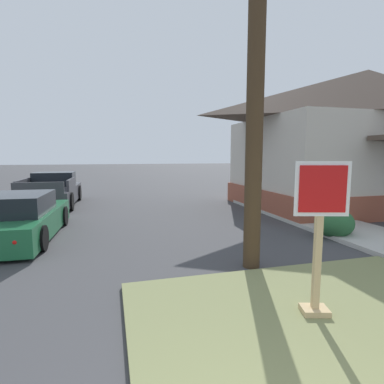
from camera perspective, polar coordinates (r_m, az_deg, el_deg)
The scene contains 8 objects.
grass_corner_patch at distance 4.53m, azimuth 29.52°, elevation -23.42°, with size 5.46×4.75×0.08m, color olive.
sidewalk_strip at distance 9.51m, azimuth 31.43°, elevation -7.50°, with size 2.20×14.24×0.12m, color #B2AFA8.
stop_sign at distance 4.46m, azimuth 22.76°, elevation -8.71°, with size 0.70×0.37×2.11m.
manhole_cover at distance 5.36m, azimuth 3.59°, elevation -17.94°, with size 0.70×0.70×0.02m, color black.
parked_sedan_green at distance 9.46m, azimuth -29.56°, elevation -4.46°, with size 1.97×4.48×1.25m.
pickup_truck_charcoal at distance 15.00m, azimuth -24.82°, elevation -0.01°, with size 2.15×5.05×1.48m.
corner_house at distance 15.64m, azimuth 29.74°, elevation 8.94°, with size 10.99×7.67×5.95m.
shrub_by_curb at distance 9.27m, azimuth 25.22°, elevation -5.29°, with size 1.04×1.04×0.81m, color #285A32.
Camera 1 is at (-0.87, -0.96, 2.26)m, focal length 28.28 mm.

